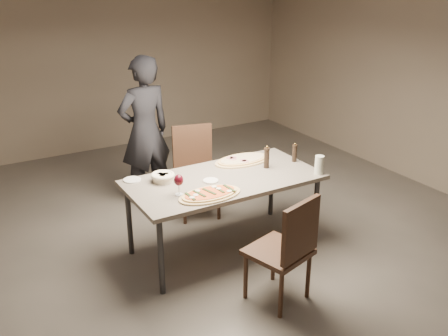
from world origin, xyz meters
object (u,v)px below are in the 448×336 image
zucchini_pizza (210,194)px  carafe (319,165)px  chair_far (195,165)px  diner (145,132)px  dining_table (224,184)px  ham_pizza (242,160)px  bread_basket (163,177)px  pepper_mill_left (267,157)px  chair_near (288,246)px

zucchini_pizza → carafe: (1.13, -0.09, 0.07)m
chair_far → diner: bearing=-40.4°
diner → dining_table: bearing=92.5°
diner → ham_pizza: bearing=111.9°
dining_table → chair_far: chair_far is taller
bread_basket → pepper_mill_left: bearing=-11.2°
ham_pizza → chair_far: bearing=134.6°
zucchini_pizza → carafe: 1.14m
zucchini_pizza → pepper_mill_left: size_ratio=2.54×
bread_basket → chair_far: 0.97m
pepper_mill_left → diner: bearing=117.3°
zucchini_pizza → ham_pizza: size_ratio=0.94×
zucchini_pizza → chair_near: bearing=-64.4°
ham_pizza → chair_far: (-0.23, 0.60, -0.22)m
zucchini_pizza → ham_pizza: bearing=41.6°
chair_near → pepper_mill_left: bearing=48.3°
bread_basket → ham_pizza: bearing=4.1°
ham_pizza → carafe: bearing=-31.8°
ham_pizza → zucchini_pizza: bearing=-117.5°
zucchini_pizza → ham_pizza: zucchini_pizza is taller
bread_basket → diner: bearing=75.7°
bread_basket → pepper_mill_left: (1.01, -0.20, 0.06)m
pepper_mill_left → diner: size_ratio=0.13×
zucchini_pizza → bread_basket: size_ratio=2.65×
bread_basket → carafe: carafe is taller
ham_pizza → pepper_mill_left: pepper_mill_left is taller
bread_basket → carafe: (1.35, -0.58, 0.04)m
ham_pizza → carafe: size_ratio=3.41×
zucchini_pizza → chair_near: (0.30, -0.71, -0.24)m
bread_basket → carafe: bearing=-23.2°
pepper_mill_left → chair_far: (-0.34, 0.87, -0.31)m
ham_pizza → pepper_mill_left: bearing=-44.4°
zucchini_pizza → bread_basket: (-0.22, 0.49, 0.03)m
dining_table → zucchini_pizza: size_ratio=3.12×
zucchini_pizza → carafe: bearing=-1.9°
dining_table → pepper_mill_left: size_ratio=7.93×
zucchini_pizza → chair_far: chair_far is taller
chair_near → chair_far: bearing=69.7°
pepper_mill_left → carafe: bearing=-48.1°
ham_pizza → chair_far: 0.68m
carafe → chair_far: 1.45m
ham_pizza → diner: size_ratio=0.36×
zucchini_pizza → pepper_mill_left: (0.79, 0.29, 0.09)m
ham_pizza → chair_far: chair_far is taller
pepper_mill_left → zucchini_pizza: bearing=-159.7°
dining_table → bread_basket: (-0.52, 0.22, 0.10)m
chair_near → chair_far: size_ratio=0.97×
dining_table → diner: (-0.22, 1.39, 0.17)m
zucchini_pizza → diner: 1.67m
ham_pizza → chair_near: (-0.38, -1.27, -0.24)m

